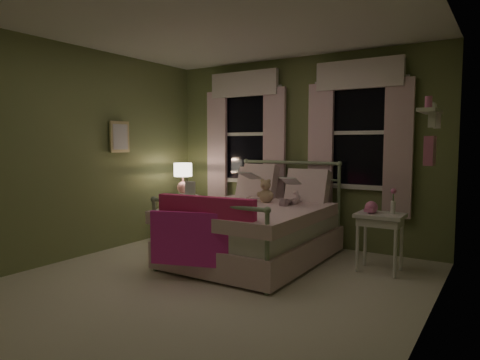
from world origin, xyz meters
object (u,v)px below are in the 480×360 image
Objects in this scene: child_left at (253,182)px; child_right at (292,183)px; bed at (254,229)px; teddy_bear at (266,193)px; nightstand_left at (183,211)px; nightstand_right at (380,223)px; table_lamp at (183,175)px.

child_right is at bearing 170.95° from child_left.
bed is 0.50m from teddy_bear.
child_left is 0.34m from teddy_bear.
child_right reaches higher than teddy_bear.
bed is at bearing -91.15° from teddy_bear.
child_right reaches higher than nightstand_left.
bed is at bearing 52.23° from child_right.
teddy_bear is 0.47× the size of nightstand_left.
nightstand_left is (-1.16, -0.05, -0.49)m from child_left.
nightstand_right is at bearing 12.24° from bed.
table_lamp is 2.88m from nightstand_right.
bed is 0.74m from child_left.
teddy_bear is (0.28, -0.16, -0.12)m from child_left.
table_lamp reaches higher than nightstand_left.
teddy_bear is 0.69× the size of table_lamp.
bed reaches higher than teddy_bear.
child_right is 1.05× the size of nightstand_left.
nightstand_right is at bearing -1.52° from nightstand_left.
child_right is (0.56, 0.00, 0.00)m from child_left.
child_left is at bearing 175.74° from nightstand_right.
teddy_bear is at bearing -178.68° from nightstand_right.
child_right reaches higher than bed.
bed is at bearing -14.93° from nightstand_left.
nightstand_left is (-1.72, -0.05, -0.49)m from child_right.
nightstand_left is 0.54m from table_lamp.
bed is at bearing 113.34° from child_left.
child_left is 0.56m from child_right.
child_left reaches higher than nightstand_left.
bed is 0.75m from child_right.
nightstand_right is (2.85, -0.08, 0.13)m from nightstand_left.
nightstand_left is at bearing -2.69° from child_right.
child_right is at bearing 1.67° from table_lamp.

